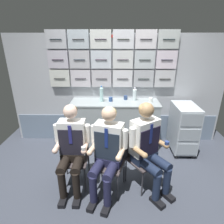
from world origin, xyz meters
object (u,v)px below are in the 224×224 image
at_px(folding_chair_left, 75,151).
at_px(folding_chair_right, 140,152).
at_px(crew_member_center, 107,149).
at_px(water_bottle_tall, 102,94).
at_px(espresso_cup_small, 111,99).
at_px(service_trolley, 183,127).
at_px(crew_member_left, 72,146).
at_px(folding_chair_center, 111,155).
at_px(crew_member_right, 148,144).

xyz_separation_m(folding_chair_left, folding_chair_right, (0.96, -0.02, 0.00)).
xyz_separation_m(crew_member_center, water_bottle_tall, (-0.16, 1.26, 0.39)).
relative_size(folding_chair_right, water_bottle_tall, 2.76).
bearing_deg(espresso_cup_small, folding_chair_left, -116.36).
xyz_separation_m(service_trolley, folding_chair_left, (-1.88, -0.83, 0.01)).
bearing_deg(crew_member_left, service_trolley, 27.77).
distance_m(folding_chair_left, espresso_cup_small, 1.24).
height_order(crew_member_left, folding_chair_center, crew_member_left).
distance_m(crew_member_right, water_bottle_tall, 1.41).
bearing_deg(espresso_cup_small, folding_chair_right, -66.52).
height_order(folding_chair_left, crew_member_right, crew_member_right).
xyz_separation_m(folding_chair_center, folding_chair_right, (0.42, 0.08, 0.00)).
distance_m(crew_member_left, water_bottle_tall, 1.28).
bearing_deg(service_trolley, crew_member_center, -142.01).
xyz_separation_m(crew_member_left, folding_chair_center, (0.54, 0.06, -0.18)).
bearing_deg(folding_chair_left, water_bottle_tall, 71.65).
bearing_deg(crew_member_center, folding_chair_center, 73.48).
distance_m(crew_member_center, folding_chair_right, 0.56).
bearing_deg(folding_chair_right, folding_chair_left, 178.81).
distance_m(crew_member_left, folding_chair_center, 0.57).
relative_size(folding_chair_left, folding_chair_center, 1.00).
height_order(folding_chair_left, crew_member_left, crew_member_left).
height_order(folding_chair_center, water_bottle_tall, water_bottle_tall).
height_order(folding_chair_right, espresso_cup_small, espresso_cup_small).
bearing_deg(crew_member_center, espresso_cup_small, 89.38).
distance_m(folding_chair_left, crew_member_center, 0.59).
xyz_separation_m(folding_chair_center, crew_member_right, (0.51, -0.05, 0.21)).
relative_size(folding_chair_center, crew_member_center, 0.65).
bearing_deg(folding_chair_center, folding_chair_right, 10.90).
xyz_separation_m(crew_member_right, espresso_cup_small, (-0.54, 1.17, 0.27)).
xyz_separation_m(crew_member_center, espresso_cup_small, (0.01, 1.27, 0.29)).
relative_size(service_trolley, water_bottle_tall, 3.11).
xyz_separation_m(water_bottle_tall, espresso_cup_small, (0.17, 0.01, -0.10)).
xyz_separation_m(folding_chair_center, espresso_cup_small, (-0.03, 1.12, 0.48)).
height_order(crew_member_left, crew_member_right, crew_member_right).
relative_size(service_trolley, crew_member_center, 0.73).
bearing_deg(crew_member_right, folding_chair_center, 174.82).
bearing_deg(crew_member_center, crew_member_left, 169.32).
relative_size(service_trolley, folding_chair_right, 1.13).
bearing_deg(espresso_cup_small, folding_chair_center, -88.42).
xyz_separation_m(crew_member_left, folding_chair_right, (0.96, 0.14, -0.18)).
relative_size(folding_chair_right, espresso_cup_small, 10.12).
bearing_deg(crew_member_left, folding_chair_center, 6.14).
bearing_deg(folding_chair_left, folding_chair_center, -10.65).
height_order(folding_chair_center, crew_member_right, crew_member_right).
height_order(crew_member_left, water_bottle_tall, crew_member_left).
height_order(crew_member_center, crew_member_right, crew_member_right).
bearing_deg(folding_chair_center, crew_member_left, -173.86).
distance_m(folding_chair_left, crew_member_left, 0.24).
relative_size(crew_member_right, water_bottle_tall, 4.33).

